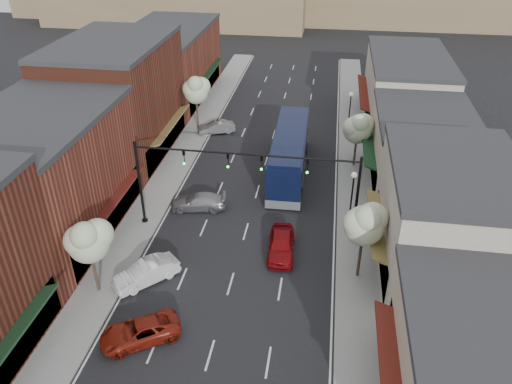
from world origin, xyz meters
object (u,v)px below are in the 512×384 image
at_px(tree_right_near, 365,223).
at_px(lamp_post_near, 353,189).
at_px(signal_mast_right, 324,185).
at_px(signal_mast_left, 169,173).
at_px(coach_bus, 289,153).
at_px(red_hatchback, 281,244).
at_px(lamp_post_far, 350,105).
at_px(tree_left_far, 196,89).
at_px(parked_car_c, 198,202).
at_px(parked_car_a, 140,332).
at_px(parked_car_b, 146,273).
at_px(tree_left_near, 88,240).
at_px(parked_car_e, 216,127).
at_px(tree_right_far, 358,127).

relative_size(tree_right_near, lamp_post_near, 1.34).
xyz_separation_m(signal_mast_right, signal_mast_left, (-11.24, 0.00, 0.00)).
distance_m(coach_bus, red_hatchback, 12.06).
height_order(lamp_post_far, coach_bus, lamp_post_far).
height_order(tree_right_near, tree_left_far, tree_left_far).
distance_m(signal_mast_left, parked_car_c, 4.93).
relative_size(parked_car_a, parked_car_b, 1.04).
height_order(lamp_post_near, coach_bus, lamp_post_near).
bearing_deg(lamp_post_near, tree_left_near, -146.67).
xyz_separation_m(signal_mast_left, tree_left_near, (-2.63, -8.05, -0.40)).
distance_m(lamp_post_near, parked_car_e, 20.58).
xyz_separation_m(signal_mast_left, tree_right_far, (13.97, 11.95, -0.63)).
height_order(tree_left_far, red_hatchback, tree_left_far).
height_order(signal_mast_right, tree_left_near, signal_mast_right).
relative_size(lamp_post_near, parked_car_a, 0.97).
relative_size(tree_right_near, tree_left_far, 0.97).
xyz_separation_m(tree_right_near, coach_bus, (-5.97, 13.80, -2.37)).
distance_m(signal_mast_right, tree_left_near, 16.05).
distance_m(tree_left_near, lamp_post_near, 19.25).
bearing_deg(parked_car_c, coach_bus, 127.87).
distance_m(tree_left_far, parked_car_a, 29.96).
xyz_separation_m(lamp_post_far, red_hatchback, (-4.86, -22.22, -2.22)).
bearing_deg(red_hatchback, parked_car_c, 143.31).
bearing_deg(parked_car_a, parked_car_c, 149.15).
xyz_separation_m(tree_left_near, parked_car_e, (2.11, 25.51, -3.57)).
bearing_deg(red_hatchback, parked_car_a, -130.68).
relative_size(tree_right_far, parked_car_e, 1.38).
bearing_deg(parked_car_e, parked_car_b, -22.49).
bearing_deg(parked_car_e, tree_right_near, 10.04).
xyz_separation_m(signal_mast_left, coach_bus, (7.99, 9.75, -2.54)).
xyz_separation_m(signal_mast_left, lamp_post_far, (13.42, 20.00, -1.62)).
bearing_deg(lamp_post_far, parked_car_e, -169.64).
relative_size(tree_left_near, parked_car_b, 1.29).
height_order(tree_left_near, parked_car_b, tree_left_near).
relative_size(signal_mast_left, coach_bus, 0.62).
height_order(parked_car_a, parked_car_e, parked_car_e).
height_order(lamp_post_far, parked_car_c, lamp_post_far).
distance_m(lamp_post_near, lamp_post_far, 17.50).
distance_m(tree_right_near, coach_bus, 15.23).
bearing_deg(signal_mast_left, red_hatchback, -14.55).
bearing_deg(lamp_post_near, red_hatchback, -135.79).
distance_m(signal_mast_right, signal_mast_left, 11.24).
xyz_separation_m(signal_mast_right, tree_right_far, (2.73, 11.95, -0.63)).
bearing_deg(parked_car_c, tree_left_far, -174.42).
bearing_deg(tree_left_far, signal_mast_right, -52.29).
bearing_deg(parked_car_b, red_hatchback, 71.21).
relative_size(tree_left_near, coach_bus, 0.43).
height_order(lamp_post_near, lamp_post_far, same).
bearing_deg(lamp_post_near, tree_left_far, 136.11).
relative_size(parked_car_b, parked_car_c, 0.98).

